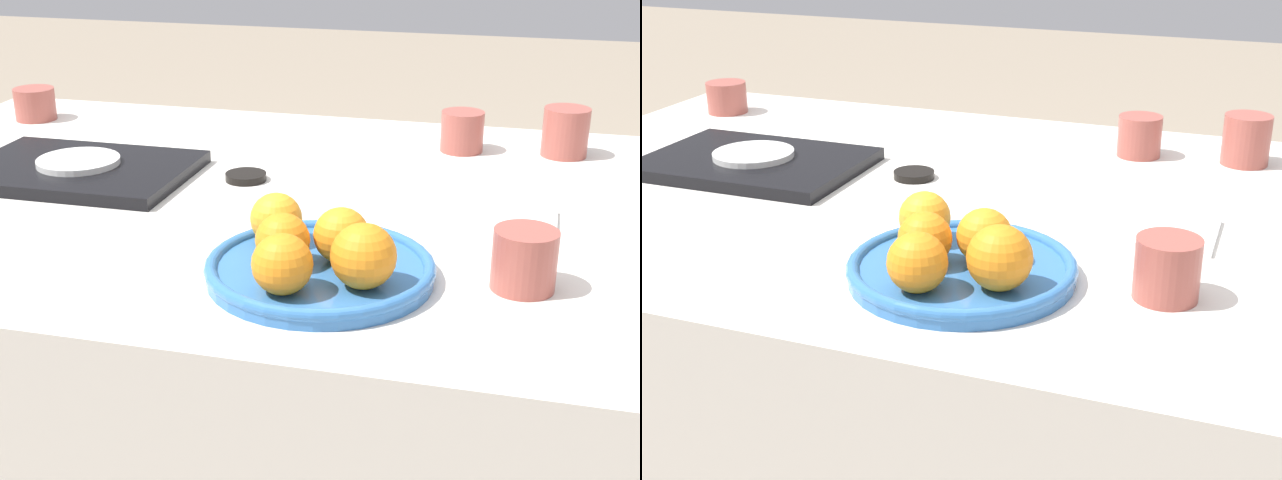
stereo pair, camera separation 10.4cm
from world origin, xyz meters
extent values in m
cube|color=silver|center=(0.00, 0.00, 0.36)|extent=(1.52, 0.96, 0.72)
cylinder|color=#336BAD|center=(0.12, -0.27, 0.73)|extent=(0.27, 0.27, 0.02)
torus|color=#336BAD|center=(0.12, -0.27, 0.74)|extent=(0.28, 0.28, 0.02)
sphere|color=orange|center=(0.14, -0.26, 0.77)|extent=(0.07, 0.07, 0.07)
sphere|color=orange|center=(0.05, -0.22, 0.77)|extent=(0.07, 0.07, 0.07)
sphere|color=orange|center=(0.18, -0.32, 0.78)|extent=(0.08, 0.08, 0.08)
sphere|color=orange|center=(0.10, -0.36, 0.77)|extent=(0.07, 0.07, 0.07)
sphere|color=orange|center=(0.07, -0.29, 0.77)|extent=(0.07, 0.07, 0.07)
cube|color=black|center=(-0.35, 0.01, 0.73)|extent=(0.35, 0.25, 0.02)
cylinder|color=silver|center=(-0.35, 0.01, 0.75)|extent=(0.13, 0.13, 0.01)
cylinder|color=#9E4C42|center=(0.40, 0.32, 0.76)|extent=(0.08, 0.08, 0.08)
cylinder|color=#9E4C42|center=(0.22, 0.31, 0.76)|extent=(0.07, 0.07, 0.07)
cylinder|color=#9E4C42|center=(0.35, -0.24, 0.76)|extent=(0.08, 0.08, 0.07)
cylinder|color=#9E4C42|center=(-0.61, 0.32, 0.75)|extent=(0.08, 0.08, 0.06)
cube|color=white|center=(0.33, -0.04, 0.73)|extent=(0.12, 0.13, 0.01)
cylinder|color=black|center=(-0.09, 0.06, 0.73)|extent=(0.07, 0.07, 0.01)
camera|label=1|loc=(0.36, -1.21, 1.17)|focal=50.00mm
camera|label=2|loc=(0.46, -1.18, 1.17)|focal=50.00mm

